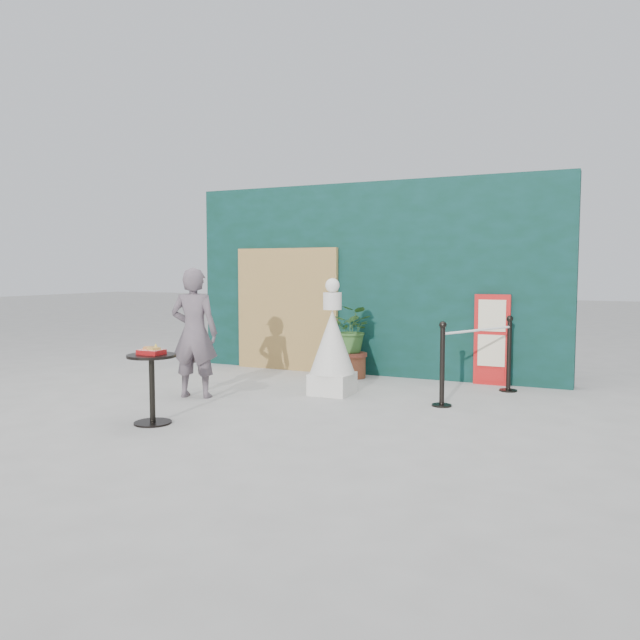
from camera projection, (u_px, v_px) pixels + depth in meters
The scene contains 10 objects.
ground at pixel (276, 416), 7.07m from camera, with size 60.00×60.00×0.00m, color #ADAAA5.
back_wall at pixel (372, 279), 9.80m from camera, with size 6.00×0.30×3.00m, color black.
bamboo_fence at pixel (287, 309), 10.23m from camera, with size 1.80×0.08×2.00m, color tan.
woman at pixel (194, 333), 8.02m from camera, with size 0.61×0.40×1.68m, color #66585F.
menu_board at pixel (492, 340), 8.90m from camera, with size 0.50×0.07×1.30m.
statue at pixel (332, 347), 8.24m from camera, with size 0.60×0.60×1.54m.
cafe_table at pixel (152, 378), 6.66m from camera, with size 0.52×0.52×0.75m.
food_basket at pixel (152, 351), 6.64m from camera, with size 0.26×0.19×0.11m.
planter at pixel (353, 336), 9.49m from camera, with size 0.65×0.57×1.11m.
stanchion_barrier at pixel (477, 360), 7.98m from camera, with size 0.84×1.54×1.03m.
Camera 1 is at (3.35, -6.11, 1.65)m, focal length 35.00 mm.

